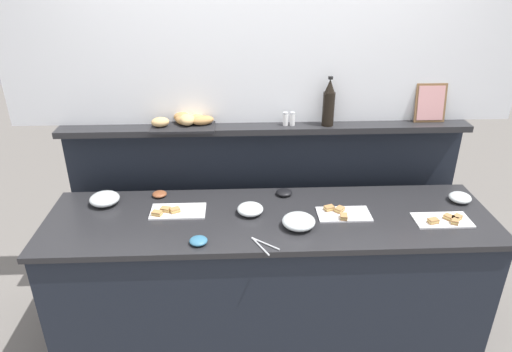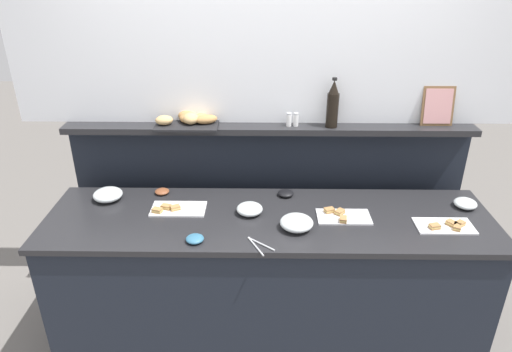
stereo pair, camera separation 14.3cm
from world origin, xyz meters
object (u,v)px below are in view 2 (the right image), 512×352
(condiment_bowl_teal, at_px, (286,193))
(bread_basket, at_px, (190,120))
(wine_bottle_dark, at_px, (333,105))
(framed_picture, at_px, (438,106))
(sandwich_platter_side, at_px, (446,226))
(pepper_shaker, at_px, (296,120))
(sandwich_platter_rear, at_px, (176,209))
(glass_bowl_extra, at_px, (250,209))
(glass_bowl_medium, at_px, (297,223))
(condiment_bowl_red, at_px, (162,191))
(serving_tongs, at_px, (258,245))
(condiment_bowl_dark, at_px, (195,239))
(sandwich_platter_front, at_px, (342,216))
(glass_bowl_small, at_px, (465,204))
(glass_bowl_large, at_px, (108,195))
(salt_shaker, at_px, (289,119))

(condiment_bowl_teal, relative_size, bread_basket, 0.25)
(wine_bottle_dark, bearing_deg, framed_picture, 4.07)
(wine_bottle_dark, relative_size, bread_basket, 0.77)
(sandwich_platter_side, bearing_deg, condiment_bowl_teal, 157.91)
(pepper_shaker, bearing_deg, sandwich_platter_rear, -152.17)
(glass_bowl_extra, xyz_separation_m, condiment_bowl_teal, (0.23, 0.23, -0.01))
(sandwich_platter_side, bearing_deg, glass_bowl_medium, -178.42)
(condiment_bowl_red, bearing_deg, sandwich_platter_side, -12.61)
(serving_tongs, bearing_deg, wine_bottle_dark, 58.39)
(wine_bottle_dark, bearing_deg, glass_bowl_medium, -113.00)
(sandwich_platter_side, distance_m, serving_tongs, 1.09)
(glass_bowl_extra, distance_m, condiment_bowl_teal, 0.32)
(serving_tongs, height_order, bread_basket, bread_basket)
(glass_bowl_medium, bearing_deg, condiment_bowl_teal, 96.48)
(glass_bowl_medium, relative_size, wine_bottle_dark, 0.60)
(condiment_bowl_dark, height_order, framed_picture, framed_picture)
(sandwich_platter_front, height_order, condiment_bowl_teal, same)
(glass_bowl_medium, height_order, serving_tongs, glass_bowl_medium)
(sandwich_platter_side, xyz_separation_m, bread_basket, (-1.52, 0.56, 0.43))
(glass_bowl_small, bearing_deg, glass_bowl_large, 178.36)
(condiment_bowl_red, bearing_deg, serving_tongs, -42.60)
(condiment_bowl_dark, bearing_deg, bread_basket, 98.37)
(sandwich_platter_rear, bearing_deg, glass_bowl_medium, -15.13)
(sandwich_platter_front, relative_size, sandwich_platter_side, 0.97)
(glass_bowl_large, xyz_separation_m, serving_tongs, (0.95, -0.49, -0.03))
(bread_basket, bearing_deg, salt_shaker, -0.35)
(glass_bowl_medium, relative_size, condiment_bowl_teal, 1.85)
(glass_bowl_small, height_order, serving_tongs, glass_bowl_small)
(bread_basket, bearing_deg, condiment_bowl_red, -134.19)
(sandwich_platter_front, bearing_deg, bread_basket, 153.68)
(sandwich_platter_rear, xyz_separation_m, glass_bowl_large, (-0.45, 0.12, 0.02))
(glass_bowl_extra, bearing_deg, sandwich_platter_front, -4.23)
(sandwich_platter_side, xyz_separation_m, framed_picture, (0.07, 0.60, 0.52))
(condiment_bowl_red, xyz_separation_m, pepper_shaker, (0.86, 0.18, 0.43))
(salt_shaker, xyz_separation_m, pepper_shaker, (0.04, 0.00, 0.00))
(sandwich_platter_side, bearing_deg, wine_bottle_dark, 137.99)
(salt_shaker, relative_size, bread_basket, 0.21)
(glass_bowl_small, distance_m, framed_picture, 0.64)
(condiment_bowl_dark, distance_m, condiment_bowl_teal, 0.74)
(bread_basket, bearing_deg, serving_tongs, -59.44)
(condiment_bowl_red, xyz_separation_m, framed_picture, (1.76, 0.22, 0.51))
(sandwich_platter_rear, bearing_deg, condiment_bowl_red, 120.71)
(glass_bowl_extra, bearing_deg, condiment_bowl_dark, -133.77)
(serving_tongs, height_order, wine_bottle_dark, wine_bottle_dark)
(condiment_bowl_red, xyz_separation_m, serving_tongs, (0.63, -0.58, -0.01))
(serving_tongs, relative_size, wine_bottle_dark, 0.54)
(glass_bowl_extra, distance_m, framed_picture, 1.37)
(glass_bowl_large, xyz_separation_m, wine_bottle_dark, (1.41, 0.25, 0.51))
(glass_bowl_large, xyz_separation_m, pepper_shaker, (1.18, 0.26, 0.41))
(glass_bowl_extra, bearing_deg, condiment_bowl_teal, 45.17)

